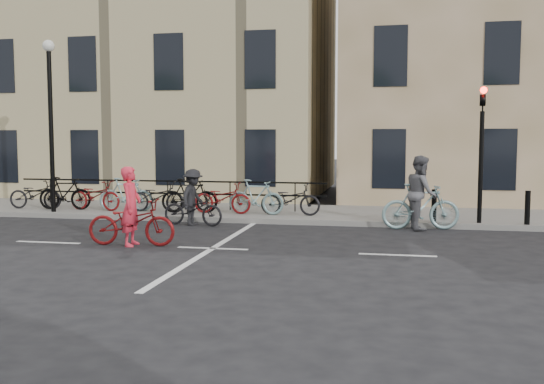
% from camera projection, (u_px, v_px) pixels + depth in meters
% --- Properties ---
extents(ground, '(120.00, 120.00, 0.00)m').
position_uv_depth(ground, '(213.00, 249.00, 13.36)').
color(ground, black).
rests_on(ground, ground).
extents(sidewalk, '(46.00, 4.00, 0.15)m').
position_uv_depth(sidewalk, '(149.00, 210.00, 20.00)').
color(sidewalk, slate).
rests_on(sidewalk, ground).
extents(building_east, '(14.00, 10.00, 12.00)m').
position_uv_depth(building_east, '(527.00, 44.00, 23.78)').
color(building_east, '#9A845D').
rests_on(building_east, sidewalk).
extents(building_west, '(20.00, 10.00, 10.00)m').
position_uv_depth(building_west, '(104.00, 78.00, 27.36)').
color(building_west, tan).
rests_on(building_west, sidewalk).
extents(traffic_light, '(0.18, 0.30, 3.90)m').
position_uv_depth(traffic_light, '(482.00, 138.00, 16.19)').
color(traffic_light, black).
rests_on(traffic_light, sidewalk).
extents(lamp_post, '(0.36, 0.36, 5.28)m').
position_uv_depth(lamp_post, '(50.00, 104.00, 18.62)').
color(lamp_post, black).
rests_on(lamp_post, sidewalk).
extents(bollard_east, '(0.14, 0.14, 0.90)m').
position_uv_depth(bollard_east, '(434.00, 206.00, 16.49)').
color(bollard_east, black).
rests_on(bollard_east, sidewalk).
extents(bollard_west, '(0.14, 0.14, 0.90)m').
position_uv_depth(bollard_west, '(527.00, 208.00, 16.03)').
color(bollard_west, black).
rests_on(bollard_west, sidewalk).
extents(parked_bikes, '(10.40, 1.23, 1.05)m').
position_uv_depth(parked_bikes, '(158.00, 196.00, 18.87)').
color(parked_bikes, black).
rests_on(parked_bikes, sidewalk).
extents(cyclist_pink, '(2.06, 0.84, 1.80)m').
position_uv_depth(cyclist_pink, '(131.00, 218.00, 13.70)').
color(cyclist_pink, maroon).
rests_on(cyclist_pink, ground).
extents(cyclist_grey, '(2.12, 1.07, 1.98)m').
position_uv_depth(cyclist_grey, '(421.00, 200.00, 16.10)').
color(cyclist_grey, '#7CA0A3').
rests_on(cyclist_grey, ground).
extents(cyclist_dark, '(1.85, 1.10, 1.58)m').
position_uv_depth(cyclist_dark, '(193.00, 203.00, 16.91)').
color(cyclist_dark, black).
rests_on(cyclist_dark, ground).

